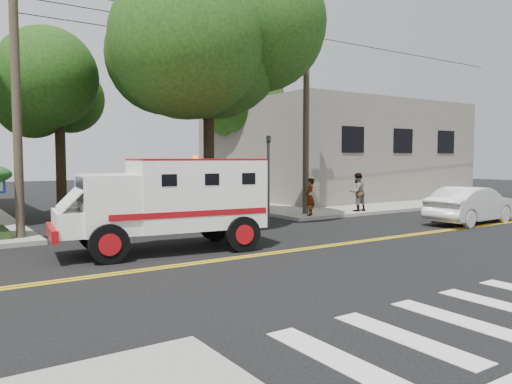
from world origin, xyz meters
TOP-DOWN VIEW (x-y plane):
  - ground at (0.00, 0.00)m, footprint 100.00×100.00m
  - sidewalk_ne at (13.50, 13.50)m, footprint 17.00×17.00m
  - building_right at (15.00, 14.00)m, footprint 14.00×12.00m
  - utility_pole_left at (-5.60, 6.00)m, footprint 0.28×0.28m
  - utility_pole_right at (6.30, 6.20)m, footprint 0.28×0.28m
  - tree_main at (1.94, 6.21)m, footprint 6.08×5.70m
  - tree_left at (-2.68, 11.79)m, footprint 4.48×4.20m
  - tree_right at (8.84, 15.77)m, footprint 4.80×4.50m
  - traffic_signal at (3.80, 5.60)m, footprint 0.15×0.18m
  - armored_truck at (-2.20, 1.96)m, footprint 6.09×2.99m
  - parked_sedan at (10.47, 0.64)m, footprint 4.68×1.90m
  - pedestrian_a at (5.97, 5.50)m, footprint 0.71×0.69m
  - pedestrian_b at (8.97, 5.60)m, footprint 0.91×0.72m

SIDE VIEW (x-z plane):
  - ground at x=0.00m, z-range 0.00..0.00m
  - sidewalk_ne at x=13.50m, z-range 0.00..0.15m
  - parked_sedan at x=10.47m, z-range 0.00..1.51m
  - pedestrian_a at x=5.97m, z-range 0.15..1.79m
  - pedestrian_b at x=8.97m, z-range 0.15..1.97m
  - armored_truck at x=-2.20m, z-range 0.18..2.85m
  - traffic_signal at x=3.80m, z-range 0.43..4.03m
  - building_right at x=15.00m, z-range 0.15..6.15m
  - utility_pole_left at x=-5.60m, z-range 0.00..9.00m
  - utility_pole_right at x=6.30m, z-range 0.00..9.00m
  - tree_left at x=-2.68m, z-range 1.88..9.58m
  - tree_right at x=8.84m, z-range 1.99..10.19m
  - tree_main at x=1.94m, z-range 2.27..12.12m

